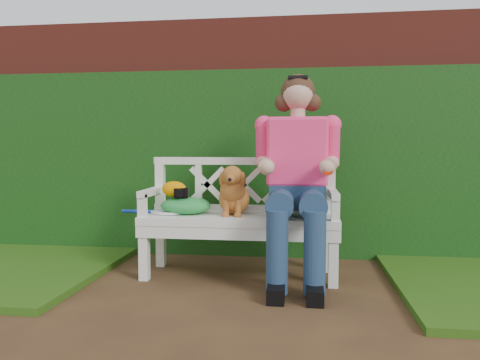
# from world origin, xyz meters

# --- Properties ---
(ground) EXTENTS (60.00, 60.00, 0.00)m
(ground) POSITION_xyz_m (0.00, 0.00, 0.00)
(ground) COLOR #3B2517
(brick_wall) EXTENTS (10.00, 0.30, 2.20)m
(brick_wall) POSITION_xyz_m (0.00, 1.90, 1.10)
(brick_wall) COLOR maroon
(brick_wall) RESTS_ON ground
(ivy_hedge) EXTENTS (10.00, 0.18, 1.70)m
(ivy_hedge) POSITION_xyz_m (0.00, 1.68, 0.85)
(ivy_hedge) COLOR #1E5A19
(ivy_hedge) RESTS_ON ground
(garden_bench) EXTENTS (1.62, 0.73, 0.48)m
(garden_bench) POSITION_xyz_m (-0.03, 0.94, 0.24)
(garden_bench) COLOR white
(garden_bench) RESTS_ON ground
(seated_woman) EXTENTS (0.84, 1.02, 1.61)m
(seated_woman) POSITION_xyz_m (0.40, 0.92, 0.80)
(seated_woman) COLOR #E4353A
(seated_woman) RESTS_ON ground
(dog) EXTENTS (0.37, 0.42, 0.39)m
(dog) POSITION_xyz_m (-0.08, 0.94, 0.67)
(dog) COLOR #A1572F
(dog) RESTS_ON garden_bench
(tennis_racket) EXTENTS (0.59, 0.35, 0.03)m
(tennis_racket) POSITION_xyz_m (-0.62, 0.93, 0.49)
(tennis_racket) COLOR white
(tennis_racket) RESTS_ON garden_bench
(green_bag) EXTENTS (0.48, 0.43, 0.13)m
(green_bag) POSITION_xyz_m (-0.46, 0.94, 0.55)
(green_bag) COLOR #338D37
(green_bag) RESTS_ON garden_bench
(camera_item) EXTENTS (0.12, 0.10, 0.07)m
(camera_item) POSITION_xyz_m (-0.49, 0.91, 0.65)
(camera_item) COLOR black
(camera_item) RESTS_ON green_bag
(baseball_glove) EXTENTS (0.22, 0.17, 0.12)m
(baseball_glove) POSITION_xyz_m (-0.55, 0.93, 0.68)
(baseball_glove) COLOR orange
(baseball_glove) RESTS_ON green_bag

